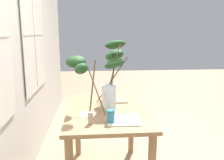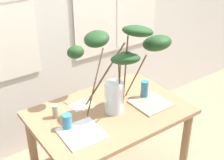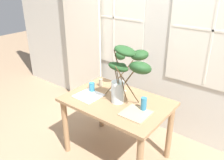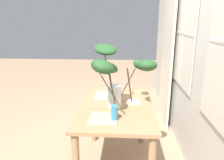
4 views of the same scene
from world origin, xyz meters
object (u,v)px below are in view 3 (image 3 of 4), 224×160
(vase_with_branches, at_px, (127,69))
(drinking_glass_blue_right, at_px, (144,104))
(plate_square_right, at_px, (136,113))
(pillar_candle, at_px, (101,83))
(plate_square_left, at_px, (89,96))
(dining_table, at_px, (117,110))
(drinking_glass_blue_left, at_px, (92,87))

(vase_with_branches, relative_size, drinking_glass_blue_right, 4.82)
(vase_with_branches, bearing_deg, plate_square_right, -31.64)
(plate_square_right, xyz_separation_m, pillar_candle, (-0.69, 0.27, 0.05))
(drinking_glass_blue_right, height_order, pillar_candle, drinking_glass_blue_right)
(plate_square_left, distance_m, plate_square_right, 0.64)
(drinking_glass_blue_right, bearing_deg, dining_table, 179.38)
(vase_with_branches, relative_size, drinking_glass_blue_left, 6.18)
(dining_table, xyz_separation_m, plate_square_right, (0.32, -0.11, 0.13))
(drinking_glass_blue_right, bearing_deg, plate_square_left, -170.07)
(drinking_glass_blue_left, xyz_separation_m, pillar_candle, (-0.01, 0.17, -0.01))
(dining_table, relative_size, pillar_candle, 10.16)
(drinking_glass_blue_right, height_order, plate_square_right, drinking_glass_blue_right)
(vase_with_branches, height_order, drinking_glass_blue_left, vase_with_branches)
(plate_square_right, bearing_deg, drinking_glass_blue_left, 171.88)
(plate_square_left, xyz_separation_m, pillar_candle, (-0.05, 0.28, 0.05))
(dining_table, distance_m, drinking_glass_blue_right, 0.40)
(dining_table, xyz_separation_m, pillar_candle, (-0.37, 0.16, 0.18))
(drinking_glass_blue_left, relative_size, drinking_glass_blue_right, 0.78)
(drinking_glass_blue_left, relative_size, plate_square_left, 0.41)
(vase_with_branches, distance_m, drinking_glass_blue_left, 0.59)
(drinking_glass_blue_left, height_order, plate_square_left, drinking_glass_blue_left)
(dining_table, distance_m, pillar_candle, 0.44)
(dining_table, xyz_separation_m, drinking_glass_blue_left, (-0.37, -0.01, 0.19))
(vase_with_branches, height_order, plate_square_right, vase_with_branches)
(vase_with_branches, xyz_separation_m, drinking_glass_blue_right, (0.22, -0.02, -0.33))
(dining_table, bearing_deg, vase_with_branches, 8.26)
(drinking_glass_blue_right, xyz_separation_m, plate_square_left, (-0.66, -0.12, -0.07))
(vase_with_branches, relative_size, plate_square_left, 2.56)
(dining_table, distance_m, vase_with_branches, 0.54)
(vase_with_branches, xyz_separation_m, drinking_glass_blue_left, (-0.48, -0.03, -0.34))
(dining_table, height_order, plate_square_right, plate_square_right)
(dining_table, distance_m, plate_square_right, 0.36)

